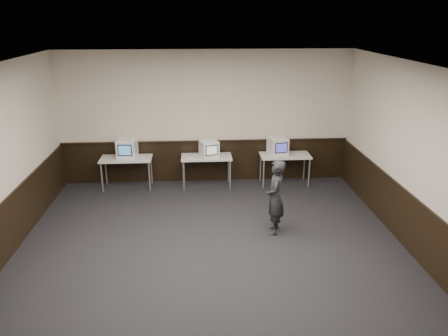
% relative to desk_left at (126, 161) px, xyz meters
% --- Properties ---
extents(floor, '(8.00, 8.00, 0.00)m').
position_rel_desk_left_xyz_m(floor, '(1.90, -3.60, -0.68)').
color(floor, black).
rests_on(floor, ground).
extents(ceiling, '(8.00, 8.00, 0.00)m').
position_rel_desk_left_xyz_m(ceiling, '(1.90, -3.60, 2.52)').
color(ceiling, white).
rests_on(ceiling, back_wall).
extents(back_wall, '(7.00, 0.00, 7.00)m').
position_rel_desk_left_xyz_m(back_wall, '(1.90, 0.40, 0.92)').
color(back_wall, beige).
rests_on(back_wall, ground).
extents(right_wall, '(0.00, 8.00, 8.00)m').
position_rel_desk_left_xyz_m(right_wall, '(5.40, -3.60, 0.92)').
color(right_wall, beige).
rests_on(right_wall, ground).
extents(wainscot_back, '(6.98, 0.04, 1.00)m').
position_rel_desk_left_xyz_m(wainscot_back, '(1.90, 0.38, -0.18)').
color(wainscot_back, black).
rests_on(wainscot_back, back_wall).
extents(wainscot_right, '(0.04, 7.98, 1.00)m').
position_rel_desk_left_xyz_m(wainscot_right, '(5.38, -3.60, -0.18)').
color(wainscot_right, black).
rests_on(wainscot_right, right_wall).
extents(wainscot_rail, '(6.98, 0.06, 0.04)m').
position_rel_desk_left_xyz_m(wainscot_rail, '(1.90, 0.36, 0.34)').
color(wainscot_rail, black).
rests_on(wainscot_rail, wainscot_back).
extents(desk_left, '(1.20, 0.60, 0.75)m').
position_rel_desk_left_xyz_m(desk_left, '(0.00, 0.00, 0.00)').
color(desk_left, silver).
rests_on(desk_left, ground).
extents(desk_center, '(1.20, 0.60, 0.75)m').
position_rel_desk_left_xyz_m(desk_center, '(1.90, 0.00, 0.00)').
color(desk_center, silver).
rests_on(desk_center, ground).
extents(desk_right, '(1.20, 0.60, 0.75)m').
position_rel_desk_left_xyz_m(desk_right, '(3.80, 0.00, 0.00)').
color(desk_right, silver).
rests_on(desk_right, ground).
extents(emac_left, '(0.48, 0.51, 0.44)m').
position_rel_desk_left_xyz_m(emac_left, '(0.03, 0.05, 0.29)').
color(emac_left, white).
rests_on(emac_left, desk_left).
extents(emac_center, '(0.50, 0.51, 0.40)m').
position_rel_desk_left_xyz_m(emac_center, '(1.96, -0.04, 0.27)').
color(emac_center, white).
rests_on(emac_center, desk_center).
extents(emac_right, '(0.50, 0.52, 0.42)m').
position_rel_desk_left_xyz_m(emac_right, '(3.62, 0.03, 0.28)').
color(emac_right, white).
rests_on(emac_right, desk_right).
extents(person, '(0.46, 0.59, 1.44)m').
position_rel_desk_left_xyz_m(person, '(3.12, -2.49, 0.04)').
color(person, black).
rests_on(person, ground).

